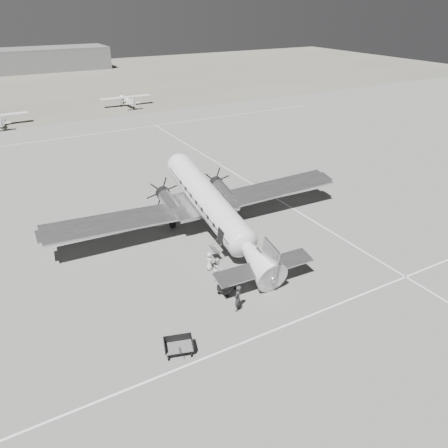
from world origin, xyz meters
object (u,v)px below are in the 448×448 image
at_px(dc3_airliner, 213,209).
at_px(baggage_cart_far, 179,347).
at_px(ramp_agent, 218,268).
at_px(hangar_main, 37,60).
at_px(passenger, 209,261).
at_px(light_plane_right, 127,101).
at_px(baggage_cart_near, 227,287).
at_px(ground_crew, 238,298).

distance_m(dc3_airliner, baggage_cart_far, 15.44).
height_order(baggage_cart_far, ramp_agent, ramp_agent).
xyz_separation_m(hangar_main, passenger, (-6.15, -125.31, -2.50)).
bearing_deg(light_plane_right, baggage_cart_far, -105.06).
distance_m(hangar_main, baggage_cart_near, 128.88).
height_order(baggage_cart_far, passenger, passenger).
relative_size(dc3_airliner, baggage_cart_near, 19.37).
relative_size(ground_crew, passenger, 1.29).
bearing_deg(baggage_cart_far, ground_crew, 35.69).
height_order(hangar_main, baggage_cart_far, hangar_main).
relative_size(ground_crew, ramp_agent, 1.08).
relative_size(dc3_airliner, light_plane_right, 2.83).
bearing_deg(passenger, ramp_agent, -161.40).
height_order(dc3_airliner, baggage_cart_far, dc3_airliner).
relative_size(hangar_main, baggage_cart_near, 27.29).
xyz_separation_m(baggage_cart_far, ramp_agent, (6.06, 6.01, 0.42)).
bearing_deg(ground_crew, ramp_agent, -135.83).
distance_m(light_plane_right, baggage_cart_near, 67.60).
height_order(dc3_airliner, ramp_agent, dc3_airliner).
height_order(dc3_airliner, baggage_cart_near, dc3_airliner).
bearing_deg(dc3_airliner, baggage_cart_far, -124.34).
bearing_deg(ramp_agent, light_plane_right, 19.59).
distance_m(baggage_cart_far, ramp_agent, 8.55).
distance_m(baggage_cart_near, ground_crew, 2.37).
relative_size(hangar_main, ramp_agent, 22.11).
xyz_separation_m(baggage_cart_near, baggage_cart_far, (-5.83, -4.13, 0.09)).
distance_m(hangar_main, baggage_cart_far, 133.41).
height_order(light_plane_right, baggage_cart_near, light_plane_right).
bearing_deg(light_plane_right, baggage_cart_near, -101.26).
bearing_deg(baggage_cart_near, light_plane_right, 47.98).
bearing_deg(passenger, hangar_main, 17.83).
height_order(baggage_cart_near, passenger, passenger).
relative_size(hangar_main, passenger, 26.29).
distance_m(ramp_agent, passenger, 1.50).
bearing_deg(passenger, ground_crew, -166.56).
height_order(light_plane_right, ramp_agent, light_plane_right).
relative_size(dc3_airliner, ground_crew, 14.51).
bearing_deg(baggage_cart_near, ground_crew, -130.76).
bearing_deg(ground_crew, baggage_cart_far, -17.73).
height_order(hangar_main, dc3_airliner, hangar_main).
relative_size(hangar_main, dc3_airliner, 1.41).
xyz_separation_m(light_plane_right, ground_crew, (-14.46, -68.38, -0.07)).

